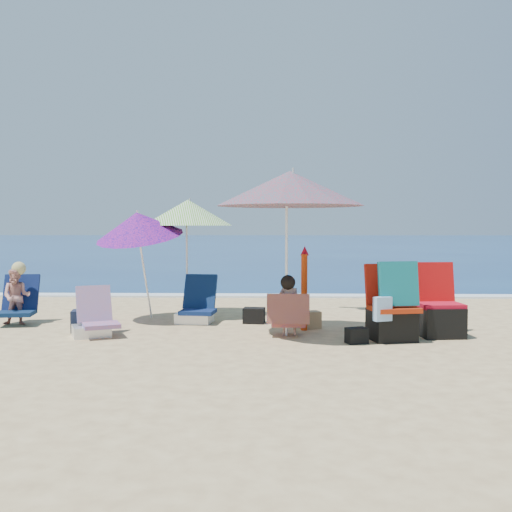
{
  "coord_description": "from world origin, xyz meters",
  "views": [
    {
      "loc": [
        -0.07,
        -7.49,
        1.54
      ],
      "look_at": [
        -0.3,
        1.0,
        1.1
      ],
      "focal_mm": 40.85,
      "sensor_mm": 36.0,
      "label": 1
    }
  ],
  "objects_px": {
    "chair_rainbow": "(94,323)",
    "camp_chair_left": "(439,314)",
    "camp_chair_right": "(392,312)",
    "chair_navy": "(197,310)",
    "person_left": "(17,296)",
    "umbrella_blue": "(138,225)",
    "umbrella_turquoise": "(290,189)",
    "umbrella_striped": "(188,213)",
    "person_center": "(289,307)",
    "furled_umbrella": "(304,284)"
  },
  "relations": [
    {
      "from": "chair_rainbow",
      "to": "camp_chair_left",
      "type": "height_order",
      "value": "camp_chair_left"
    },
    {
      "from": "camp_chair_left",
      "to": "camp_chair_right",
      "type": "distance_m",
      "value": 0.8
    },
    {
      "from": "chair_navy",
      "to": "person_left",
      "type": "bearing_deg",
      "value": -174.11
    },
    {
      "from": "umbrella_blue",
      "to": "chair_rainbow",
      "type": "xyz_separation_m",
      "value": [
        -0.36,
        -1.21,
        -1.37
      ]
    },
    {
      "from": "umbrella_turquoise",
      "to": "umbrella_striped",
      "type": "bearing_deg",
      "value": 133.44
    },
    {
      "from": "camp_chair_left",
      "to": "chair_navy",
      "type": "bearing_deg",
      "value": 163.11
    },
    {
      "from": "camp_chair_right",
      "to": "person_center",
      "type": "xyz_separation_m",
      "value": [
        -1.38,
        0.25,
        0.03
      ]
    },
    {
      "from": "furled_umbrella",
      "to": "chair_navy",
      "type": "xyz_separation_m",
      "value": [
        -1.68,
        0.64,
        -0.48
      ]
    },
    {
      "from": "camp_chair_right",
      "to": "person_left",
      "type": "height_order",
      "value": "camp_chair_right"
    },
    {
      "from": "umbrella_turquoise",
      "to": "person_left",
      "type": "height_order",
      "value": "umbrella_turquoise"
    },
    {
      "from": "umbrella_blue",
      "to": "camp_chair_right",
      "type": "bearing_deg",
      "value": -20.78
    },
    {
      "from": "person_center",
      "to": "person_left",
      "type": "relative_size",
      "value": 0.87
    },
    {
      "from": "umbrella_striped",
      "to": "furled_umbrella",
      "type": "bearing_deg",
      "value": -33.06
    },
    {
      "from": "umbrella_turquoise",
      "to": "chair_navy",
      "type": "distance_m",
      "value": 2.62
    },
    {
      "from": "person_center",
      "to": "umbrella_striped",
      "type": "bearing_deg",
      "value": 133.5
    },
    {
      "from": "person_center",
      "to": "person_left",
      "type": "distance_m",
      "value": 4.29
    },
    {
      "from": "umbrella_blue",
      "to": "umbrella_striped",
      "type": "bearing_deg",
      "value": 38.65
    },
    {
      "from": "umbrella_blue",
      "to": "chair_navy",
      "type": "xyz_separation_m",
      "value": [
        0.93,
        -0.02,
        -1.36
      ]
    },
    {
      "from": "umbrella_blue",
      "to": "camp_chair_right",
      "type": "xyz_separation_m",
      "value": [
        3.74,
        -1.42,
        -1.17
      ]
    },
    {
      "from": "umbrella_blue",
      "to": "furled_umbrella",
      "type": "bearing_deg",
      "value": -14.24
    },
    {
      "from": "umbrella_turquoise",
      "to": "chair_navy",
      "type": "height_order",
      "value": "umbrella_turquoise"
    },
    {
      "from": "umbrella_striped",
      "to": "person_left",
      "type": "xyz_separation_m",
      "value": [
        -2.56,
        -0.88,
        -1.32
      ]
    },
    {
      "from": "umbrella_striped",
      "to": "furled_umbrella",
      "type": "xyz_separation_m",
      "value": [
        1.89,
        -1.23,
        -1.08
      ]
    },
    {
      "from": "camp_chair_right",
      "to": "person_center",
      "type": "bearing_deg",
      "value": 169.58
    },
    {
      "from": "furled_umbrella",
      "to": "camp_chair_left",
      "type": "distance_m",
      "value": 1.95
    },
    {
      "from": "umbrella_turquoise",
      "to": "camp_chair_right",
      "type": "distance_m",
      "value": 2.17
    },
    {
      "from": "umbrella_striped",
      "to": "umbrella_blue",
      "type": "bearing_deg",
      "value": -141.35
    },
    {
      "from": "furled_umbrella",
      "to": "chair_rainbow",
      "type": "relative_size",
      "value": 1.57
    },
    {
      "from": "person_center",
      "to": "umbrella_blue",
      "type": "bearing_deg",
      "value": 153.73
    },
    {
      "from": "camp_chair_right",
      "to": "umbrella_blue",
      "type": "bearing_deg",
      "value": 159.22
    },
    {
      "from": "umbrella_striped",
      "to": "chair_navy",
      "type": "relative_size",
      "value": 2.67
    },
    {
      "from": "furled_umbrella",
      "to": "person_center",
      "type": "distance_m",
      "value": 0.62
    },
    {
      "from": "camp_chair_right",
      "to": "umbrella_striped",
      "type": "bearing_deg",
      "value": 146.67
    },
    {
      "from": "camp_chair_left",
      "to": "umbrella_turquoise",
      "type": "bearing_deg",
      "value": -177.6
    },
    {
      "from": "person_center",
      "to": "furled_umbrella",
      "type": "bearing_deg",
      "value": 64.1
    },
    {
      "from": "chair_navy",
      "to": "person_center",
      "type": "bearing_deg",
      "value": -38.62
    },
    {
      "from": "chair_rainbow",
      "to": "camp_chair_left",
      "type": "distance_m",
      "value": 4.83
    },
    {
      "from": "furled_umbrella",
      "to": "camp_chair_right",
      "type": "xyz_separation_m",
      "value": [
        1.13,
        -0.76,
        -0.29
      ]
    },
    {
      "from": "camp_chair_right",
      "to": "person_center",
      "type": "height_order",
      "value": "camp_chair_right"
    },
    {
      "from": "umbrella_striped",
      "to": "umbrella_blue",
      "type": "xyz_separation_m",
      "value": [
        -0.71,
        -0.57,
        -0.2
      ]
    },
    {
      "from": "umbrella_striped",
      "to": "person_left",
      "type": "relative_size",
      "value": 2.05
    },
    {
      "from": "furled_umbrella",
      "to": "umbrella_turquoise",
      "type": "bearing_deg",
      "value": -114.14
    },
    {
      "from": "umbrella_striped",
      "to": "person_left",
      "type": "distance_m",
      "value": 3.01
    },
    {
      "from": "umbrella_striped",
      "to": "camp_chair_right",
      "type": "height_order",
      "value": "umbrella_striped"
    },
    {
      "from": "chair_navy",
      "to": "chair_rainbow",
      "type": "height_order",
      "value": "chair_navy"
    },
    {
      "from": "camp_chair_left",
      "to": "camp_chair_right",
      "type": "relative_size",
      "value": 0.95
    },
    {
      "from": "chair_rainbow",
      "to": "camp_chair_left",
      "type": "relative_size",
      "value": 0.77
    },
    {
      "from": "camp_chair_right",
      "to": "person_center",
      "type": "relative_size",
      "value": 1.25
    },
    {
      "from": "chair_rainbow",
      "to": "camp_chair_right",
      "type": "bearing_deg",
      "value": -2.87
    },
    {
      "from": "chair_rainbow",
      "to": "person_center",
      "type": "relative_size",
      "value": 0.92
    }
  ]
}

